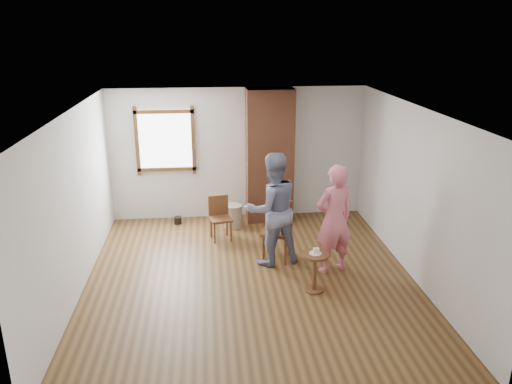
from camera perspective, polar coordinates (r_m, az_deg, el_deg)
The scene contains 12 objects.
ground at distance 7.79m, azimuth -0.61°, elevation -9.97°, with size 5.50×5.50×0.00m, color brown.
room_shell at distance 7.68m, azimuth -1.48°, elevation 4.14°, with size 5.04×5.52×2.62m.
brick_chimney at distance 9.70m, azimuth 1.56°, elevation 4.12°, with size 0.90×0.50×2.60m, color #955235.
stoneware_crock at distance 9.64m, azimuth -2.63°, elevation -2.75°, with size 0.34×0.34×0.44m, color tan.
dark_pot at distance 9.93m, azimuth -8.92°, elevation -3.21°, with size 0.15×0.15×0.15m, color black.
dining_chair_left at distance 9.07m, azimuth -4.17°, elevation -2.65°, with size 0.44×0.44×0.79m.
dining_chair_right at distance 8.29m, azimuth 2.49°, elevation -3.97°, with size 0.58×0.58×0.97m.
side_table at distance 7.36m, azimuth 6.74°, elevation -8.37°, with size 0.40×0.40×0.60m.
cake_plate at distance 7.27m, azimuth 6.80°, elevation -6.96°, with size 0.18×0.18×0.01m, color white.
cake_slice at distance 7.26m, azimuth 6.89°, elevation -6.72°, with size 0.08×0.07×0.06m, color white.
man at distance 7.96m, azimuth 1.87°, elevation -1.97°, with size 0.90×0.70×1.86m, color #15173A.
person_pink at distance 7.79m, azimuth 8.91°, elevation -3.10°, with size 0.64×0.42×1.75m, color #DF6F81.
Camera 1 is at (-0.61, -6.81, 3.73)m, focal length 35.00 mm.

